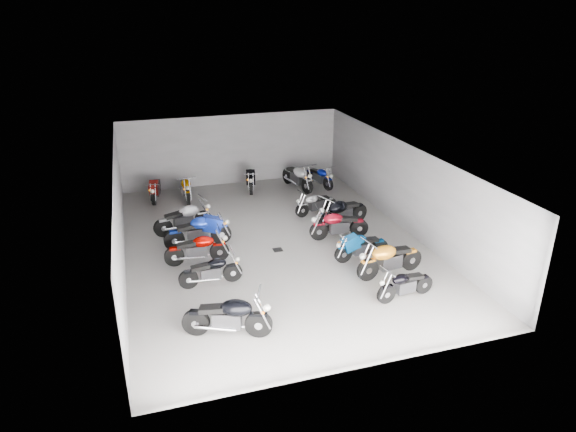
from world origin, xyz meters
name	(u,v)px	position (x,y,z in m)	size (l,w,h in m)	color
ground	(274,244)	(0.00, 0.00, 0.00)	(14.00, 14.00, 0.00)	gray
wall_back	(232,150)	(0.00, 7.00, 1.60)	(10.00, 0.10, 3.20)	gray
wall_left	(119,218)	(-5.00, 0.00, 1.60)	(0.10, 14.00, 3.20)	gray
wall_right	(405,187)	(5.00, 0.00, 1.60)	(0.10, 14.00, 3.20)	gray
ceiling	(273,155)	(0.00, 0.00, 3.22)	(10.00, 14.00, 0.04)	black
drain_grate	(278,250)	(0.00, -0.50, 0.01)	(0.32, 0.32, 0.01)	black
motorcycle_left_a	(228,317)	(-2.55, -4.83, 0.55)	(2.20, 0.95, 1.01)	black
motorcycle_left_c	(211,271)	(-2.53, -2.15, 0.46)	(1.91, 0.38, 0.84)	black
motorcycle_left_d	(198,249)	(-2.72, -0.64, 0.50)	(2.10, 0.43, 0.92)	black
motorcycle_left_e	(199,232)	(-2.51, 0.59, 0.56)	(2.34, 0.46, 1.03)	black
motorcycle_left_f	(184,219)	(-2.85, 1.97, 0.53)	(2.20, 0.65, 0.98)	black
motorcycle_right_a	(405,284)	(2.57, -4.55, 0.45)	(1.86, 0.44, 0.82)	black
motorcycle_right_b	(389,259)	(2.79, -3.20, 0.56)	(2.31, 0.55, 1.02)	black
motorcycle_right_c	(361,246)	(2.42, -1.96, 0.47)	(1.95, 0.42, 0.85)	black
motorcycle_right_d	(338,225)	(2.34, -0.21, 0.52)	(2.16, 0.48, 0.95)	black
motorcycle_right_e	(342,213)	(2.87, 0.72, 0.56)	(2.27, 0.89, 1.03)	black
motorcycle_right_f	(316,203)	(2.36, 2.18, 0.45)	(1.86, 0.56, 0.83)	black
motorcycle_back_a	(156,189)	(-3.62, 5.78, 0.49)	(0.56, 2.01, 0.89)	black
motorcycle_back_b	(186,188)	(-2.37, 5.47, 0.51)	(0.41, 2.13, 0.94)	black
motorcycle_back_d	(251,179)	(0.57, 5.84, 0.51)	(0.62, 2.12, 0.94)	black
motorcycle_back_e	(298,177)	(2.64, 5.30, 0.57)	(0.73, 2.34, 1.04)	black
motorcycle_back_f	(319,176)	(3.69, 5.31, 0.48)	(0.69, 1.94, 0.87)	black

